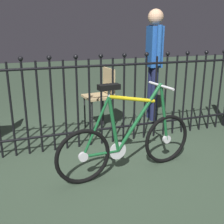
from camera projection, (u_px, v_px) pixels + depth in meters
name	position (u px, v px, depth m)	size (l,w,h in m)	color
ground_plane	(114.00, 166.00, 2.93)	(20.00, 20.00, 0.00)	#344634
iron_fence	(93.00, 99.00, 3.29)	(4.14, 0.07, 1.20)	black
bicycle	(128.00, 141.00, 2.71)	(1.50, 0.40, 0.94)	black
chair_tan	(102.00, 92.00, 3.86)	(0.42, 0.41, 0.89)	black
person_visitor	(154.00, 56.00, 4.16)	(0.23, 0.47, 1.70)	#191E3F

